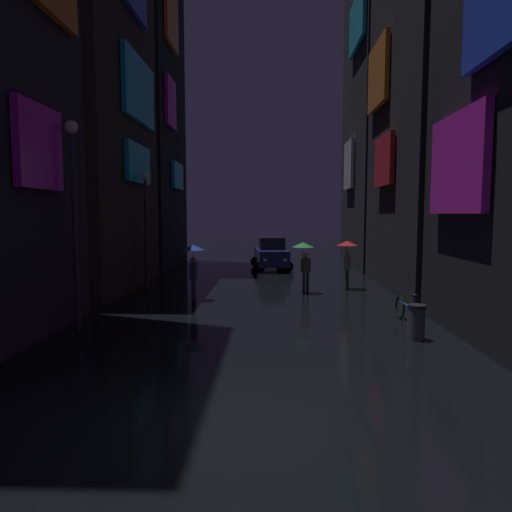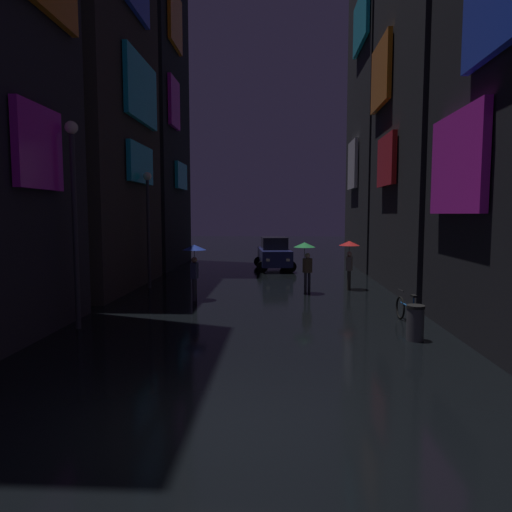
# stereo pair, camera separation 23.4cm
# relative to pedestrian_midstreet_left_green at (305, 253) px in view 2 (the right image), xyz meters

# --- Properties ---
(ground_plane) EXTENTS (120.00, 120.00, 0.00)m
(ground_plane) POSITION_rel_pedestrian_midstreet_left_green_xyz_m (-1.85, -12.05, -1.67)
(ground_plane) COLOR black
(building_left_mid) EXTENTS (4.25, 8.22, 16.38)m
(building_left_mid) POSITION_rel_pedestrian_midstreet_left_green_xyz_m (-9.33, 1.06, 6.53)
(building_left_mid) COLOR #2D2826
(building_left_mid) RESTS_ON ground
(building_left_far) EXTENTS (4.25, 7.37, 25.25)m
(building_left_far) POSITION_rel_pedestrian_midstreet_left_green_xyz_m (-9.33, 9.62, 10.96)
(building_left_far) COLOR black
(building_left_far) RESTS_ON ground
(building_right_mid) EXTENTS (4.25, 8.47, 19.37)m
(building_right_mid) POSITION_rel_pedestrian_midstreet_left_green_xyz_m (5.64, 1.19, 8.02)
(building_right_mid) COLOR #232328
(building_right_mid) RESTS_ON ground
(building_right_far) EXTENTS (4.25, 8.34, 20.06)m
(building_right_far) POSITION_rel_pedestrian_midstreet_left_green_xyz_m (5.64, 10.11, 8.37)
(building_right_far) COLOR #232328
(building_right_far) RESTS_ON ground
(pedestrian_midstreet_left_green) EXTENTS (0.90, 0.90, 2.12)m
(pedestrian_midstreet_left_green) POSITION_rel_pedestrian_midstreet_left_green_xyz_m (0.00, 0.00, 0.00)
(pedestrian_midstreet_left_green) COLOR #2D2D38
(pedestrian_midstreet_left_green) RESTS_ON ground
(pedestrian_midstreet_centre_red) EXTENTS (0.90, 0.90, 2.12)m
(pedestrian_midstreet_centre_red) POSITION_rel_pedestrian_midstreet_left_green_xyz_m (1.95, 0.99, 0.00)
(pedestrian_midstreet_centre_red) COLOR #38332D
(pedestrian_midstreet_centre_red) RESTS_ON ground
(pedestrian_far_right_blue) EXTENTS (0.90, 0.90, 2.12)m
(pedestrian_far_right_blue) POSITION_rel_pedestrian_midstreet_left_green_xyz_m (-4.31, -1.76, 0.00)
(pedestrian_far_right_blue) COLOR #2D2D38
(pedestrian_far_right_blue) RESTS_ON ground
(bicycle_parked_at_storefront) EXTENTS (0.21, 1.82, 0.96)m
(bicycle_parked_at_storefront) POSITION_rel_pedestrian_midstreet_left_green_xyz_m (2.75, -5.14, -1.28)
(bicycle_parked_at_storefront) COLOR black
(bicycle_parked_at_storefront) RESTS_ON ground
(car_distant) EXTENTS (2.56, 4.29, 1.92)m
(car_distant) POSITION_rel_pedestrian_midstreet_left_green_xyz_m (-1.37, 8.03, -0.74)
(car_distant) COLOR navy
(car_distant) RESTS_ON ground
(streetlamp_left_far) EXTENTS (0.36, 0.36, 5.11)m
(streetlamp_left_far) POSITION_rel_pedestrian_midstreet_left_green_xyz_m (-6.85, 0.98, 1.56)
(streetlamp_left_far) COLOR #2D2D33
(streetlamp_left_far) RESTS_ON ground
(streetlamp_left_near) EXTENTS (0.36, 0.36, 5.85)m
(streetlamp_left_near) POSITION_rel_pedestrian_midstreet_left_green_xyz_m (-6.85, -6.25, 1.96)
(streetlamp_left_near) COLOR #2D2D33
(streetlamp_left_near) RESTS_ON ground
(trash_bin) EXTENTS (0.46, 0.46, 0.93)m
(trash_bin) POSITION_rel_pedestrian_midstreet_left_green_xyz_m (2.45, -7.01, -1.20)
(trash_bin) COLOR #3F3F47
(trash_bin) RESTS_ON ground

